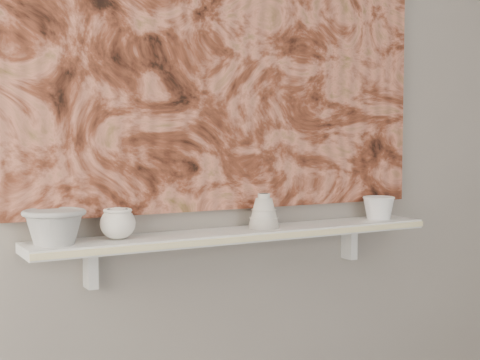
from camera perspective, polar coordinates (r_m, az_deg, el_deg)
wall_back at (r=2.24m, az=-0.91°, el=6.73°), size 3.60×0.00×3.60m
shelf at (r=2.18m, az=0.30°, el=-4.65°), size 1.40×0.18×0.03m
shelf_stripe at (r=2.10m, az=1.57°, el=-4.96°), size 1.40×0.01×0.02m
bracket_left at (r=2.06m, az=-12.64°, el=-7.35°), size 0.03×0.06×0.12m
bracket_right at (r=2.52m, az=9.31°, el=-5.30°), size 0.03×0.06×0.12m
painting at (r=2.25m, az=-0.73°, el=11.59°), size 1.50×0.02×1.10m
house_motif at (r=2.47m, az=8.61°, el=3.67°), size 0.09×0.00×0.08m
bowl_grey at (r=1.94m, az=-15.57°, el=-3.83°), size 0.18×0.18×0.10m
cup_cream at (r=1.99m, az=-10.39°, el=-3.66°), size 0.12×0.12×0.09m
bell_vessel at (r=2.21m, az=2.04°, el=-2.63°), size 0.13×0.13×0.12m
bowl_white at (r=2.50m, az=11.75°, el=-2.32°), size 0.15×0.15×0.08m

